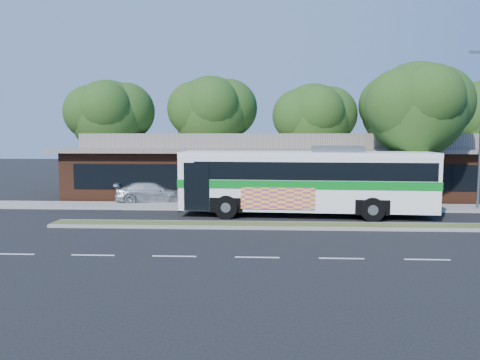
% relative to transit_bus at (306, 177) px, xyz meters
% --- Properties ---
extents(ground, '(120.00, 120.00, 0.00)m').
position_rel_transit_bus_xyz_m(ground, '(0.47, -3.79, -2.10)').
color(ground, black).
rests_on(ground, ground).
extents(median_strip, '(26.00, 1.10, 0.15)m').
position_rel_transit_bus_xyz_m(median_strip, '(0.47, -3.19, -2.03)').
color(median_strip, '#4F5725').
rests_on(median_strip, ground).
extents(sidewalk, '(44.00, 2.60, 0.12)m').
position_rel_transit_bus_xyz_m(sidewalk, '(0.47, 2.61, -2.04)').
color(sidewalk, gray).
rests_on(sidewalk, ground).
extents(parking_lot, '(14.00, 12.00, 0.01)m').
position_rel_transit_bus_xyz_m(parking_lot, '(-17.53, 6.21, -2.10)').
color(parking_lot, black).
rests_on(parking_lot, ground).
extents(plaza_building, '(33.20, 11.20, 4.45)m').
position_rel_transit_bus_xyz_m(plaza_building, '(0.47, 9.19, 0.03)').
color(plaza_building, '#502919').
rests_on(plaza_building, ground).
extents(tree_bg_a, '(6.47, 5.80, 8.63)m').
position_rel_transit_bus_xyz_m(tree_bg_a, '(-14.11, 11.35, 3.77)').
color(tree_bg_a, black).
rests_on(tree_bg_a, ground).
extents(tree_bg_b, '(6.69, 6.00, 9.00)m').
position_rel_transit_bus_xyz_m(tree_bg_b, '(-6.10, 12.35, 4.04)').
color(tree_bg_b, black).
rests_on(tree_bg_b, ground).
extents(tree_bg_c, '(6.24, 5.60, 8.26)m').
position_rel_transit_bus_xyz_m(tree_bg_c, '(1.87, 11.34, 3.49)').
color(tree_bg_c, black).
rests_on(tree_bg_c, ground).
extents(tree_bg_d, '(6.91, 6.20, 9.37)m').
position_rel_transit_bus_xyz_m(tree_bg_d, '(8.92, 12.35, 4.32)').
color(tree_bg_d, black).
rests_on(tree_bg_d, ground).
extents(transit_bus, '(13.59, 3.69, 3.77)m').
position_rel_transit_bus_xyz_m(transit_bus, '(0.00, 0.00, 0.00)').
color(transit_bus, white).
rests_on(transit_bus, ground).
extents(sedan, '(4.94, 2.72, 1.36)m').
position_rel_transit_bus_xyz_m(sedan, '(-9.47, 4.29, -1.42)').
color(sedan, silver).
rests_on(sedan, ground).
extents(sidewalk_tree, '(6.15, 5.51, 8.53)m').
position_rel_transit_bus_xyz_m(sidewalk_tree, '(6.87, 2.51, 3.80)').
color(sidewalk_tree, black).
rests_on(sidewalk_tree, ground).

